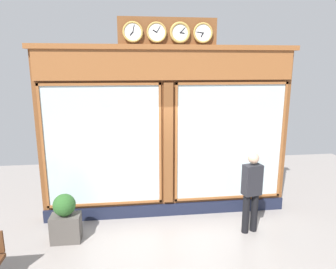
# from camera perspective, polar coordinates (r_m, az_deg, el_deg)

# --- Properties ---
(shop_facade) EXTENTS (5.57, 0.42, 4.30)m
(shop_facade) POSITION_cam_1_polar(r_m,az_deg,el_deg) (6.67, -0.13, 0.41)
(shop_facade) COLOR brown
(shop_facade) RESTS_ON ground_plane
(pedestrian) EXTENTS (0.40, 0.29, 1.69)m
(pedestrian) POSITION_cam_1_polar(r_m,az_deg,el_deg) (6.39, 15.44, -9.87)
(pedestrian) COLOR black
(pedestrian) RESTS_ON ground_plane
(planter_box) EXTENTS (0.56, 0.36, 0.54)m
(planter_box) POSITION_cam_1_polar(r_m,az_deg,el_deg) (6.46, -18.61, -16.32)
(planter_box) COLOR #4C4742
(planter_box) RESTS_ON ground_plane
(planter_shrub) EXTENTS (0.43, 0.43, 0.43)m
(planter_shrub) POSITION_cam_1_polar(r_m,az_deg,el_deg) (6.25, -18.93, -12.43)
(planter_shrub) COLOR #285623
(planter_shrub) RESTS_ON planter_box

